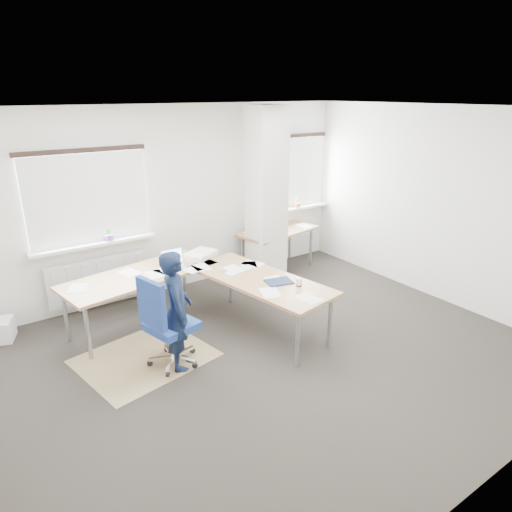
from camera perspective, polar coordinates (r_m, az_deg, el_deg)
ground at (r=5.59m, az=2.20°, el=-12.10°), size 6.00×6.00×0.00m
room_shell at (r=5.35m, az=1.08°, el=6.79°), size 6.04×5.04×2.82m
floor_mat at (r=5.66m, az=-13.69°, el=-12.24°), size 1.62×1.44×0.01m
desk_main at (r=5.94m, az=-6.77°, el=-2.71°), size 2.82×2.63×0.96m
desk_side at (r=7.82m, az=2.74°, el=2.97°), size 1.50×0.93×1.22m
task_chair at (r=5.32m, az=-10.72°, el=-10.39°), size 0.62×0.60×1.11m
person at (r=5.12m, az=-9.86°, el=-6.73°), size 0.49×0.59×1.39m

